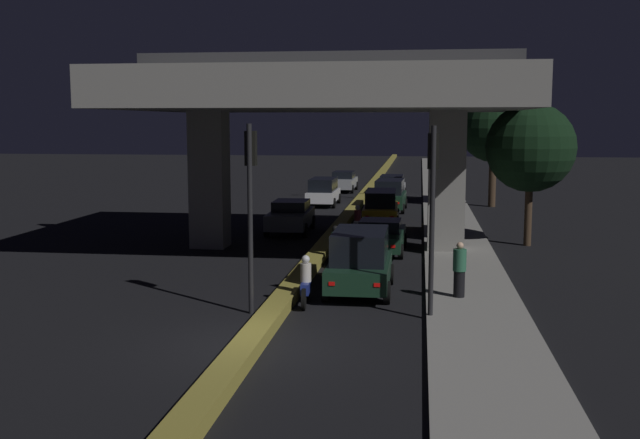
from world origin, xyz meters
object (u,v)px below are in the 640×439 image
object	(u,v)px
car_grey_lead_oncoming	(291,216)
car_silver_third_oncoming	(343,181)
car_dark_green_fourth	(390,195)
car_dark_green_lead	(360,260)
motorcycle_white_filtering_far	(357,222)
traffic_light_left_of_median	(251,185)
car_taxi_yellow_third	(381,206)
street_lamp	(427,131)
traffic_light_right_of_median	(433,189)
pedestrian_on_sidewalk	(459,270)
car_dark_green_second	(380,236)
car_white_second_oncoming	(323,191)
motorcycle_blue_filtering_near	(306,284)
motorcycle_black_filtering_mid	(335,248)
car_white_fifth	(392,186)

from	to	relation	value
car_grey_lead_oncoming	car_silver_third_oncoming	world-z (taller)	car_grey_lead_oncoming
car_dark_green_fourth	car_silver_third_oncoming	distance (m)	12.78
car_dark_green_lead	motorcycle_white_filtering_far	distance (m)	12.04
traffic_light_left_of_median	car_taxi_yellow_third	world-z (taller)	traffic_light_left_of_median
street_lamp	car_silver_third_oncoming	world-z (taller)	street_lamp
car_dark_green_fourth	car_taxi_yellow_third	bearing A→B (deg)	179.80
car_dark_green_lead	car_grey_lead_oncoming	xyz separation A→B (m)	(-4.35, 12.30, -0.22)
traffic_light_right_of_median	car_grey_lead_oncoming	bearing A→B (deg)	113.15
car_silver_third_oncoming	pedestrian_on_sidewalk	size ratio (longest dim) A/B	2.79
car_dark_green_second	street_lamp	bearing A→B (deg)	-4.65
car_white_second_oncoming	motorcycle_blue_filtering_near	size ratio (longest dim) A/B	2.28
car_dark_green_second	pedestrian_on_sidewalk	xyz separation A→B (m)	(2.78, -8.09, 0.26)
traffic_light_left_of_median	car_taxi_yellow_third	bearing A→B (deg)	82.03
car_dark_green_lead	car_white_second_oncoming	bearing A→B (deg)	9.98
motorcycle_black_filtering_mid	car_white_fifth	bearing A→B (deg)	-4.77
car_dark_green_lead	motorcycle_blue_filtering_near	distance (m)	2.38
traffic_light_right_of_median	motorcycle_blue_filtering_near	size ratio (longest dim) A/B	2.74
traffic_light_left_of_median	car_white_second_oncoming	bearing A→B (deg)	93.14
motorcycle_blue_filtering_near	car_white_fifth	bearing A→B (deg)	-5.74
traffic_light_left_of_median	motorcycle_black_filtering_mid	distance (m)	7.98
street_lamp	car_dark_green_lead	xyz separation A→B (m)	(-2.21, -25.38, -3.72)
traffic_light_left_of_median	traffic_light_right_of_median	world-z (taller)	traffic_light_left_of_median
car_silver_third_oncoming	pedestrian_on_sidewalk	xyz separation A→B (m)	(7.04, -34.76, 0.16)
motorcycle_white_filtering_far	pedestrian_on_sidewalk	size ratio (longest dim) A/B	1.16
car_silver_third_oncoming	motorcycle_white_filtering_far	bearing A→B (deg)	8.83
traffic_light_right_of_median	motorcycle_black_filtering_mid	size ratio (longest dim) A/B	2.93
car_white_fifth	car_taxi_yellow_third	bearing A→B (deg)	-179.36
motorcycle_black_filtering_mid	car_silver_third_oncoming	bearing A→B (deg)	3.04
car_dark_green_lead	car_dark_green_second	world-z (taller)	car_dark_green_lead
car_white_fifth	motorcycle_blue_filtering_near	size ratio (longest dim) A/B	2.49
traffic_light_left_of_median	car_dark_green_lead	distance (m)	4.78
street_lamp	motorcycle_blue_filtering_near	bearing A→B (deg)	-97.62
pedestrian_on_sidewalk	car_taxi_yellow_third	bearing A→B (deg)	100.98
traffic_light_left_of_median	street_lamp	distance (m)	28.75
car_dark_green_second	car_taxi_yellow_third	bearing A→B (deg)	4.48
car_white_fifth	motorcycle_blue_filtering_near	bearing A→B (deg)	178.46
car_dark_green_second	car_grey_lead_oncoming	distance (m)	6.76
car_silver_third_oncoming	motorcycle_blue_filtering_near	world-z (taller)	car_silver_third_oncoming
car_dark_green_lead	motorcycle_blue_filtering_near	xyz separation A→B (m)	(-1.44, -1.85, -0.41)
traffic_light_right_of_median	car_dark_green_lead	size ratio (longest dim) A/B	1.28
traffic_light_right_of_median	car_silver_third_oncoming	world-z (taller)	traffic_light_right_of_median
motorcycle_blue_filtering_near	motorcycle_white_filtering_far	distance (m)	13.83
car_white_second_oncoming	car_dark_green_lead	bearing A→B (deg)	10.41
traffic_light_left_of_median	car_white_fifth	xyz separation A→B (m)	(2.66, 32.68, -2.77)
traffic_light_right_of_median	car_dark_green_second	bearing A→B (deg)	100.53
car_dark_green_lead	car_taxi_yellow_third	distance (m)	15.81
traffic_light_left_of_median	pedestrian_on_sidewalk	size ratio (longest dim) A/B	3.18
car_dark_green_second	car_taxi_yellow_third	distance (m)	8.49
car_taxi_yellow_third	motorcycle_white_filtering_far	size ratio (longest dim) A/B	2.45
traffic_light_right_of_median	car_taxi_yellow_third	xyz separation A→B (m)	(-2.34, 18.71, -2.61)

